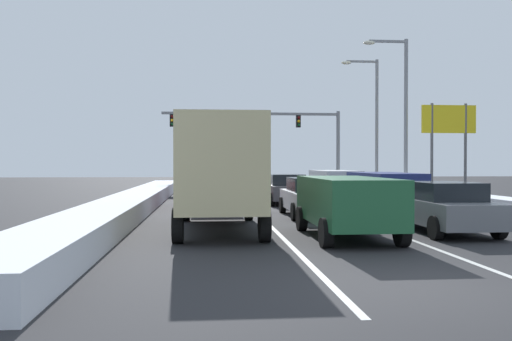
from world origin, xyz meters
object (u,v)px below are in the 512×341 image
(sedan_white_center_lane_second, at_px, (311,197))
(street_lamp_right_mid, at_px, (400,105))
(suv_silver_right_lane_third, at_px, (335,182))
(street_lamp_right_far, at_px, (372,114))
(sedan_red_left_lane_third, at_px, (214,185))
(suv_navy_right_lane_second, at_px, (385,188))
(sedan_gray_right_lane_nearest, at_px, (443,207))
(sedan_charcoal_center_lane_third, at_px, (286,189))
(suv_green_center_lane_nearest, at_px, (347,201))
(traffic_light_gantry, at_px, (272,127))
(box_truck_left_lane_nearest, at_px, (219,169))
(roadside_sign_right, at_px, (449,129))
(suv_maroon_left_lane_second, at_px, (212,186))

(sedan_white_center_lane_second, bearing_deg, street_lamp_right_mid, 53.74)
(suv_silver_right_lane_third, relative_size, street_lamp_right_far, 0.52)
(sedan_white_center_lane_second, distance_m, sedan_red_left_lane_third, 12.09)
(suv_silver_right_lane_third, distance_m, sedan_red_left_lane_third, 7.28)
(suv_navy_right_lane_second, distance_m, street_lamp_right_far, 16.27)
(sedan_gray_right_lane_nearest, bearing_deg, street_lamp_right_far, 78.01)
(suv_silver_right_lane_third, bearing_deg, sedan_charcoal_center_lane_third, -146.96)
(sedan_gray_right_lane_nearest, xyz_separation_m, sedan_charcoal_center_lane_third, (-3.02, 11.66, 0.00))
(suv_green_center_lane_nearest, xyz_separation_m, sedan_white_center_lane_second, (0.18, 6.01, -0.25))
(sedan_gray_right_lane_nearest, distance_m, street_lamp_right_far, 22.55)
(suv_green_center_lane_nearest, height_order, street_lamp_right_mid, street_lamp_right_mid)
(traffic_light_gantry, bearing_deg, box_truck_left_lane_nearest, -100.45)
(sedan_gray_right_lane_nearest, relative_size, roadside_sign_right, 0.82)
(box_truck_left_lane_nearest, distance_m, suv_maroon_left_lane_second, 8.73)
(suv_green_center_lane_nearest, distance_m, sedan_red_left_lane_third, 17.87)
(suv_maroon_left_lane_second, bearing_deg, sedan_gray_right_lane_nearest, -54.95)
(sedan_white_center_lane_second, xyz_separation_m, traffic_light_gantry, (1.08, 21.45, 4.12))
(sedan_charcoal_center_lane_third, xyz_separation_m, sedan_red_left_lane_third, (-3.60, 5.00, 0.00))
(street_lamp_right_mid, xyz_separation_m, roadside_sign_right, (2.65, -0.55, -1.43))
(sedan_white_center_lane_second, distance_m, box_truck_left_lane_nearest, 5.66)
(sedan_charcoal_center_lane_third, relative_size, suv_maroon_left_lane_second, 0.92)
(sedan_white_center_lane_second, height_order, suv_maroon_left_lane_second, suv_maroon_left_lane_second)
(suv_silver_right_lane_third, relative_size, street_lamp_right_mid, 0.53)
(suv_maroon_left_lane_second, bearing_deg, roadside_sign_right, 18.99)
(box_truck_left_lane_nearest, distance_m, street_lamp_right_mid, 17.96)
(sedan_charcoal_center_lane_third, height_order, sedan_red_left_lane_third, same)
(suv_navy_right_lane_second, xyz_separation_m, sedan_red_left_lane_third, (-7.02, 10.16, -0.25))
(street_lamp_right_mid, bearing_deg, sedan_white_center_lane_second, -126.26)
(sedan_gray_right_lane_nearest, distance_m, suv_silver_right_lane_third, 13.61)
(suv_navy_right_lane_second, relative_size, roadside_sign_right, 0.89)
(box_truck_left_lane_nearest, distance_m, street_lamp_right_far, 23.74)
(sedan_white_center_lane_second, xyz_separation_m, roadside_sign_right, (9.79, 9.18, 3.25))
(suv_silver_right_lane_third, distance_m, suv_green_center_lane_nearest, 14.83)
(street_lamp_right_mid, bearing_deg, sedan_charcoal_center_lane_third, -155.89)
(sedan_red_left_lane_third, bearing_deg, sedan_white_center_lane_second, -72.53)
(sedan_white_center_lane_second, xyz_separation_m, sedan_charcoal_center_lane_third, (-0.03, 6.53, 0.00))
(sedan_charcoal_center_lane_third, bearing_deg, suv_maroon_left_lane_second, -151.73)
(sedan_gray_right_lane_nearest, relative_size, suv_green_center_lane_nearest, 0.92)
(roadside_sign_right, bearing_deg, suv_maroon_left_lane_second, -161.01)
(suv_silver_right_lane_third, distance_m, sedan_white_center_lane_second, 8.99)
(suv_silver_right_lane_third, distance_m, street_lamp_right_far, 10.23)
(traffic_light_gantry, distance_m, roadside_sign_right, 15.07)
(roadside_sign_right, bearing_deg, sedan_red_left_lane_third, 170.08)
(suv_silver_right_lane_third, height_order, box_truck_left_lane_nearest, box_truck_left_lane_nearest)
(sedan_gray_right_lane_nearest, bearing_deg, sedan_white_center_lane_second, 120.24)
(suv_navy_right_lane_second, bearing_deg, roadside_sign_right, 50.68)
(box_truck_left_lane_nearest, height_order, street_lamp_right_far, street_lamp_right_far)
(sedan_gray_right_lane_nearest, height_order, roadside_sign_right, roadside_sign_right)
(suv_silver_right_lane_third, bearing_deg, street_lamp_right_mid, 16.77)
(box_truck_left_lane_nearest, relative_size, sedan_red_left_lane_third, 1.60)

